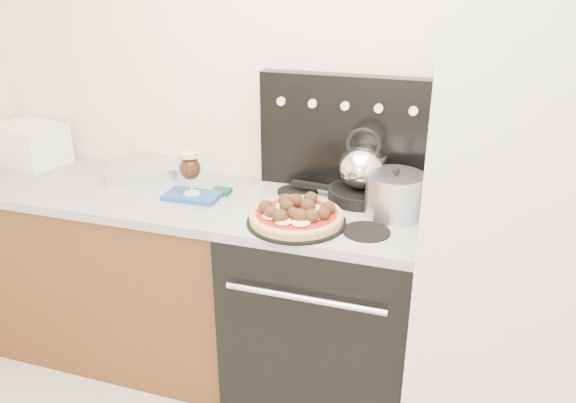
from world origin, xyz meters
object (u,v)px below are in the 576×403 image
at_px(pizza, 296,214).
at_px(skillet, 361,194).
at_px(stove_body, 326,310).
at_px(beer_glass, 191,173).
at_px(pizza_pan, 296,222).
at_px(oven_mitt, 192,196).
at_px(fridge, 514,230).
at_px(toaster_oven, 31,144).
at_px(base_cabinet, 113,271).
at_px(stock_pot, 394,196).
at_px(tea_kettle, 362,164).

height_order(pizza, skillet, pizza).
distance_m(stove_body, beer_glass, 0.84).
bearing_deg(skillet, beer_glass, -167.22).
bearing_deg(pizza_pan, stove_body, 58.75).
relative_size(oven_mitt, beer_glass, 1.23).
relative_size(oven_mitt, pizza, 0.66).
xyz_separation_m(stove_body, fridge, (0.70, -0.03, 0.51)).
distance_m(fridge, toaster_oven, 2.31).
bearing_deg(toaster_oven, stove_body, 7.01).
distance_m(oven_mitt, pizza_pan, 0.54).
distance_m(oven_mitt, beer_glass, 0.11).
height_order(toaster_oven, skillet, toaster_oven).
relative_size(beer_glass, skillet, 0.70).
distance_m(base_cabinet, toaster_oven, 0.77).
height_order(base_cabinet, pizza_pan, pizza_pan).
bearing_deg(skillet, stock_pot, -38.04).
bearing_deg(fridge, pizza_pan, -170.83).
distance_m(stove_body, oven_mitt, 0.77).
bearing_deg(oven_mitt, tea_kettle, 12.78).
distance_m(toaster_oven, oven_mitt, 1.01).
xyz_separation_m(fridge, oven_mitt, (-1.31, 0.02, -0.04)).
bearing_deg(stock_pot, pizza, -151.19).
xyz_separation_m(base_cabinet, tea_kettle, (1.20, 0.13, 0.65)).
distance_m(fridge, pizza, 0.80).
bearing_deg(toaster_oven, oven_mitt, 2.88).
bearing_deg(base_cabinet, pizza, -9.98).
xyz_separation_m(tea_kettle, stock_pot, (0.15, -0.12, -0.08)).
relative_size(stove_body, skillet, 3.16).
xyz_separation_m(base_cabinet, stove_body, (1.10, -0.02, 0.01)).
bearing_deg(pizza_pan, base_cabinet, 170.02).
relative_size(pizza_pan, stock_pot, 1.71).
relative_size(fridge, stock_pot, 8.43).
xyz_separation_m(toaster_oven, tea_kettle, (1.70, -0.02, 0.08)).
relative_size(stove_body, stock_pot, 3.90).
bearing_deg(skillet, stove_body, -122.55).
xyz_separation_m(fridge, pizza_pan, (-0.79, -0.13, -0.02)).
relative_size(stove_body, pizza, 2.43).
relative_size(fridge, oven_mitt, 7.91).
xyz_separation_m(stove_body, tea_kettle, (0.10, 0.15, 0.64)).
distance_m(pizza_pan, skillet, 0.36).
height_order(toaster_oven, oven_mitt, toaster_oven).
bearing_deg(pizza_pan, pizza, 180.00).
bearing_deg(beer_glass, oven_mitt, 0.00).
distance_m(toaster_oven, pizza, 1.54).
relative_size(stove_body, fridge, 0.46).
bearing_deg(fridge, toaster_oven, 175.09).
distance_m(oven_mitt, tea_kettle, 0.75).
xyz_separation_m(base_cabinet, stock_pot, (1.36, 0.01, 0.57)).
relative_size(base_cabinet, stove_body, 1.65).
bearing_deg(tea_kettle, toaster_oven, 167.29).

